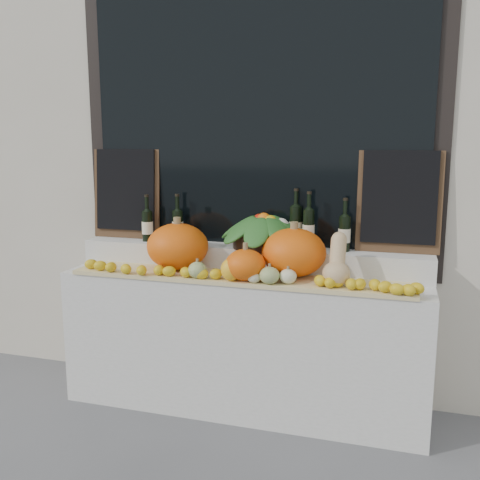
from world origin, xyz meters
name	(u,v)px	position (x,y,z in m)	size (l,w,h in m)	color
storefront_facade	(272,66)	(0.00, 2.25, 2.25)	(7.00, 0.94, 4.50)	beige
display_sill	(243,341)	(0.00, 1.52, 0.44)	(2.30, 0.55, 0.88)	silver
rear_tier	(250,258)	(0.00, 1.68, 0.96)	(2.30, 0.25, 0.16)	silver
straw_bedding	(238,278)	(0.00, 1.40, 0.89)	(2.10, 0.32, 0.03)	tan
pumpkin_left	(178,246)	(-0.42, 1.47, 1.05)	(0.39, 0.39, 0.30)	orange
pumpkin_right	(294,252)	(0.32, 1.50, 1.05)	(0.39, 0.39, 0.29)	orange
pumpkin_center	(245,265)	(0.07, 1.32, 1.00)	(0.24, 0.24, 0.19)	orange
butternut_squash	(337,264)	(0.60, 1.37, 1.03)	(0.16, 0.21, 0.30)	tan
decorative_gourds	(243,272)	(0.06, 1.29, 0.96)	(0.65, 0.14, 0.16)	#417021
lemon_heap	(232,275)	(0.00, 1.29, 0.94)	(2.20, 0.16, 0.06)	gold
produce_bowl	(264,230)	(0.10, 1.66, 1.15)	(0.61, 0.61, 0.24)	black
wine_bottle_far_left	(147,225)	(-0.72, 1.66, 1.15)	(0.08, 0.08, 0.32)	black
wine_bottle_near_left	(178,225)	(-0.51, 1.69, 1.15)	(0.08, 0.08, 0.33)	black
wine_bottle_tall	(296,226)	(0.29, 1.73, 1.18)	(0.08, 0.08, 0.38)	black
wine_bottle_near_right	(308,229)	(0.38, 1.68, 1.17)	(0.08, 0.08, 0.37)	black
wine_bottle_far_right	(344,233)	(0.60, 1.69, 1.15)	(0.08, 0.08, 0.33)	black
chalkboard_left	(126,192)	(-0.92, 1.74, 1.36)	(0.50, 0.07, 0.62)	#4C331E
chalkboard_right	(399,200)	(0.92, 1.74, 1.36)	(0.50, 0.07, 0.62)	#4C331E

